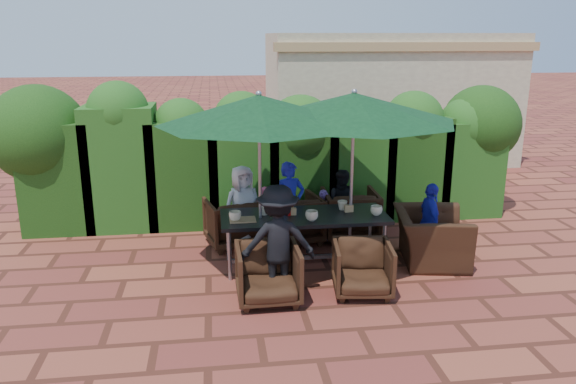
{
  "coord_description": "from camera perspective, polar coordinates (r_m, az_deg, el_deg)",
  "views": [
    {
      "loc": [
        -0.98,
        -7.09,
        3.14
      ],
      "look_at": [
        0.03,
        0.4,
        1.03
      ],
      "focal_mm": 35.0,
      "sensor_mm": 36.0,
      "label": 1
    }
  ],
  "objects": [
    {
      "name": "chair_near_left",
      "position": [
        6.86,
        -2.04,
        -8.03
      ],
      "size": [
        0.77,
        0.72,
        0.78
      ],
      "primitive_type": "imported",
      "rotation": [
        0.0,
        0.0,
        0.02
      ],
      "color": "black",
      "rests_on": "ground"
    },
    {
      "name": "cup_c",
      "position": [
        7.51,
        2.42,
        -2.41
      ],
      "size": [
        0.17,
        0.17,
        0.14
      ],
      "primitive_type": "imported",
      "color": "beige",
      "rests_on": "dining_table"
    },
    {
      "name": "adult_end_right",
      "position": [
        8.3,
        14.21,
        -2.95
      ],
      "size": [
        0.36,
        0.68,
        1.13
      ],
      "primitive_type": "imported",
      "rotation": [
        0.0,
        0.0,
        1.53
      ],
      "color": "#2124B4",
      "rests_on": "ground"
    },
    {
      "name": "building",
      "position": [
        14.86,
        10.07,
        9.44
      ],
      "size": [
        6.2,
        3.08,
        3.2
      ],
      "color": "beige",
      "rests_on": "ground"
    },
    {
      "name": "dining_table",
      "position": [
        7.78,
        1.66,
        -2.87
      ],
      "size": [
        2.3,
        0.9,
        0.75
      ],
      "color": "black",
      "rests_on": "ground"
    },
    {
      "name": "cup_d",
      "position": [
        8.0,
        5.55,
        -1.35
      ],
      "size": [
        0.14,
        0.14,
        0.13
      ],
      "primitive_type": "imported",
      "color": "beige",
      "rests_on": "dining_table"
    },
    {
      "name": "chair_far_right",
      "position": [
        9.0,
        6.33,
        -2.01
      ],
      "size": [
        0.87,
        0.82,
        0.86
      ],
      "primitive_type": "imported",
      "rotation": [
        0.0,
        0.0,
        3.11
      ],
      "color": "black",
      "rests_on": "ground"
    },
    {
      "name": "serving_tray",
      "position": [
        7.55,
        -4.62,
        -2.83
      ],
      "size": [
        0.35,
        0.25,
        0.02
      ],
      "primitive_type": "cube",
      "color": "#A0784D",
      "rests_on": "dining_table"
    },
    {
      "name": "adult_far_left",
      "position": [
        8.53,
        -4.63,
        -1.52
      ],
      "size": [
        0.72,
        0.58,
        1.27
      ],
      "primitive_type": "imported",
      "rotation": [
        0.0,
        0.0,
        0.38
      ],
      "color": "silver",
      "rests_on": "ground"
    },
    {
      "name": "number_block_left",
      "position": [
        7.74,
        0.39,
        -1.98
      ],
      "size": [
        0.12,
        0.06,
        0.1
      ],
      "primitive_type": "cube",
      "color": "tan",
      "rests_on": "dining_table"
    },
    {
      "name": "chair_end_right",
      "position": [
        8.24,
        14.38,
        -3.66
      ],
      "size": [
        0.92,
        1.23,
        0.98
      ],
      "primitive_type": "imported",
      "rotation": [
        0.0,
        0.0,
        1.39
      ],
      "color": "black",
      "rests_on": "ground"
    },
    {
      "name": "umbrella_left",
      "position": [
        7.32,
        -2.97,
        8.32
      ],
      "size": [
        2.69,
        2.69,
        2.46
      ],
      "color": "gray",
      "rests_on": "ground"
    },
    {
      "name": "ketchup_bottle",
      "position": [
        7.7,
        0.13,
        -1.8
      ],
      "size": [
        0.04,
        0.04,
        0.17
      ],
      "primitive_type": "cylinder",
      "color": "#B20C0A",
      "rests_on": "dining_table"
    },
    {
      "name": "pedestrian_b",
      "position": [
        12.18,
        10.15,
        4.4
      ],
      "size": [
        0.92,
        0.75,
        1.65
      ],
      "primitive_type": "imported",
      "rotation": [
        0.0,
        0.0,
        3.54
      ],
      "color": "#E85183",
      "rests_on": "ground"
    },
    {
      "name": "number_block_right",
      "position": [
        7.92,
        6.2,
        -1.67
      ],
      "size": [
        0.12,
        0.06,
        0.1
      ],
      "primitive_type": "cube",
      "color": "tan",
      "rests_on": "dining_table"
    },
    {
      "name": "cup_e",
      "position": [
        7.83,
        8.97,
        -1.86
      ],
      "size": [
        0.17,
        0.17,
        0.13
      ],
      "primitive_type": "imported",
      "color": "beige",
      "rests_on": "dining_table"
    },
    {
      "name": "umbrella_right",
      "position": [
        7.63,
        6.71,
        8.54
      ],
      "size": [
        2.81,
        2.81,
        2.46
      ],
      "color": "gray",
      "rests_on": "ground"
    },
    {
      "name": "child_right",
      "position": [
        8.84,
        3.6,
        -2.4
      ],
      "size": [
        0.36,
        0.33,
        0.82
      ],
      "primitive_type": "imported",
      "rotation": [
        0.0,
        0.0,
        -0.35
      ],
      "color": "#7D50AD",
      "rests_on": "ground"
    },
    {
      "name": "hedge_wall",
      "position": [
        9.63,
        -2.48,
        4.42
      ],
      "size": [
        9.1,
        1.6,
        2.45
      ],
      "color": "#14330E",
      "rests_on": "ground"
    },
    {
      "name": "sauce_bottle",
      "position": [
        7.81,
        0.43,
        -1.56
      ],
      "size": [
        0.04,
        0.04,
        0.17
      ],
      "primitive_type": "cylinder",
      "color": "#4C230C",
      "rests_on": "dining_table"
    },
    {
      "name": "adult_far_right",
      "position": [
        8.86,
        5.67,
        -1.35
      ],
      "size": [
        0.61,
        0.46,
        1.13
      ],
      "primitive_type": "imported",
      "rotation": [
        0.0,
        0.0,
        -0.26
      ],
      "color": "black",
      "rests_on": "ground"
    },
    {
      "name": "child_left",
      "position": [
        8.83,
        -2.13,
        -2.23
      ],
      "size": [
        0.39,
        0.36,
        0.87
      ],
      "primitive_type": "imported",
      "rotation": [
        0.0,
        0.0,
        0.42
      ],
      "color": "#E85183",
      "rests_on": "ground"
    },
    {
      "name": "adult_far_mid",
      "position": [
        8.57,
        0.22,
        -1.24
      ],
      "size": [
        0.56,
        0.51,
        1.31
      ],
      "primitive_type": "imported",
      "rotation": [
        0.0,
        0.0,
        0.3
      ],
      "color": "#2124B4",
      "rests_on": "ground"
    },
    {
      "name": "pedestrian_c",
      "position": [
        12.52,
        13.98,
        4.53
      ],
      "size": [
        1.15,
        1.02,
        1.67
      ],
      "primitive_type": "imported",
      "rotation": [
        0.0,
        0.0,
        2.52
      ],
      "color": "gray",
      "rests_on": "ground"
    },
    {
      "name": "adult_near_left",
      "position": [
        6.88,
        -1.04,
        -5.04
      ],
      "size": [
        0.91,
        0.42,
        1.42
      ],
      "primitive_type": "imported",
      "rotation": [
        0.0,
        0.0,
        3.15
      ],
      "color": "black",
      "rests_on": "ground"
    },
    {
      "name": "pedestrian_a",
      "position": [
        11.8,
        4.43,
        4.16
      ],
      "size": [
        1.51,
        1.38,
        1.62
      ],
      "primitive_type": "imported",
      "rotation": [
        0.0,
        0.0,
        2.45
      ],
      "color": "green",
      "rests_on": "ground"
    },
    {
      "name": "chair_far_mid",
      "position": [
        8.76,
        0.53,
        -2.51
      ],
      "size": [
        0.95,
        0.91,
        0.83
      ],
      "primitive_type": "imported",
      "rotation": [
        0.0,
        0.0,
        3.35
      ],
      "color": "black",
      "rests_on": "ground"
    },
    {
      "name": "ground",
      "position": [
        7.82,
        0.18,
        -8.08
      ],
      "size": [
        80.0,
        80.0,
        0.0
      ],
      "primitive_type": "plane",
      "color": "brown",
      "rests_on": "ground"
    },
    {
      "name": "cup_a",
      "position": [
        7.52,
        -5.39,
        -2.45
      ],
      "size": [
        0.17,
        0.17,
        0.13
      ],
      "primitive_type": "imported",
      "color": "beige",
      "rests_on": "dining_table"
    },
    {
      "name": "cup_b",
      "position": [
        7.75,
        -2.44,
        -1.81
      ],
      "size": [
        0.15,
        0.15,
        0.14
      ],
      "primitive_type": "imported",
      "color": "beige",
      "rests_on": "dining_table"
    },
    {
      "name": "chair_far_left",
      "position": [
        8.67,
        -5.54,
        -2.83
      ],
      "size": [
        0.95,
        0.91,
        0.82
      ],
      "primitive_type": "imported",
      "rotation": [
        0.0,
        0.0,
        3.38
      ],
      "color": "black",
      "rests_on": "ground"
    },
    {
      "name": "chair_near_right",
      "position": [
        7.11,
        7.6,
        -7.47
      ],
      "size": [
        0.79,
        0.75,
        0.73
      ],
      "primitive_type": "imported",
      "rotation": [
        0.0,
        0.0,
        -0.13
      ],
      "color": "black",
      "rests_on": "ground"
    }
  ]
}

